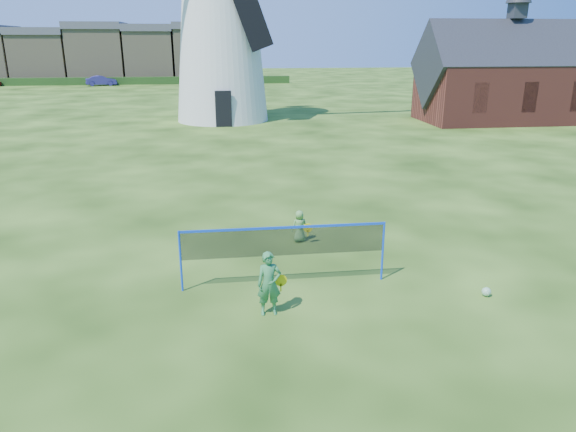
% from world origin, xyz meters
% --- Properties ---
extents(ground, '(220.00, 220.00, 0.00)m').
position_xyz_m(ground, '(0.00, 0.00, 0.00)').
color(ground, black).
rests_on(ground, ground).
extents(windmill, '(16.36, 6.84, 21.38)m').
position_xyz_m(windmill, '(-1.05, 28.95, 7.20)').
color(windmill, white).
rests_on(windmill, ground).
extents(chapel, '(13.07, 6.33, 11.05)m').
position_xyz_m(chapel, '(20.09, 25.76, 3.11)').
color(chapel, brown).
rests_on(chapel, ground).
extents(badminton_net, '(5.05, 0.05, 1.55)m').
position_xyz_m(badminton_net, '(-0.02, -0.43, 1.14)').
color(badminton_net, blue).
rests_on(badminton_net, ground).
extents(player_girl, '(0.69, 0.38, 1.47)m').
position_xyz_m(player_girl, '(-0.53, -1.85, 0.73)').
color(player_girl, '#327D44').
rests_on(player_girl, ground).
extents(player_boy, '(0.62, 0.42, 0.97)m').
position_xyz_m(player_boy, '(0.82, 2.53, 0.49)').
color(player_boy, '#5C9648').
rests_on(player_boy, ground).
extents(play_ball, '(0.22, 0.22, 0.22)m').
position_xyz_m(play_ball, '(4.69, -1.67, 0.11)').
color(play_ball, green).
rests_on(play_ball, ground).
extents(terraced_houses, '(51.91, 8.40, 8.36)m').
position_xyz_m(terraced_houses, '(-25.72, 72.00, 4.01)').
color(terraced_houses, gray).
rests_on(terraced_houses, ground).
extents(hedge, '(62.00, 0.80, 1.00)m').
position_xyz_m(hedge, '(-22.00, 66.00, 0.50)').
color(hedge, '#193814').
rests_on(hedge, ground).
extents(car_right, '(4.20, 2.16, 1.32)m').
position_xyz_m(car_right, '(-16.90, 64.43, 0.66)').
color(car_right, navy).
rests_on(car_right, ground).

